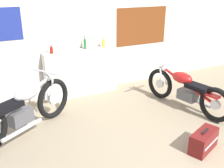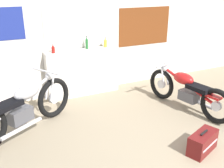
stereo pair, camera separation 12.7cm
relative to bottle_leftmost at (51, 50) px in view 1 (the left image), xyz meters
name	(u,v)px [view 1 (the left image)]	position (x,y,z in m)	size (l,w,h in m)	color
wall_back	(105,28)	(1.30, 0.21, 0.31)	(10.00, 0.07, 2.80)	silver
sill_counter	(81,72)	(0.62, 0.03, -0.59)	(1.60, 0.28, 1.02)	silver
bottle_leftmost	(51,50)	(0.00, 0.00, 0.00)	(0.07, 0.07, 0.17)	maroon
bottle_left_center	(85,43)	(0.73, 0.04, 0.05)	(0.06, 0.06, 0.28)	#23662D
bottle_center	(103,43)	(1.16, 0.02, 0.02)	(0.07, 0.07, 0.21)	gold
motorcycle_red	(185,90)	(2.16, -1.56, -0.70)	(0.68, 1.94, 0.81)	black
motorcycle_silver	(23,110)	(-0.81, -1.10, -0.65)	(1.86, 1.18, 0.94)	black
hard_case_darkred	(204,141)	(1.46, -2.77, -0.94)	(0.59, 0.40, 0.33)	maroon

